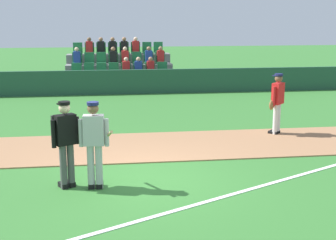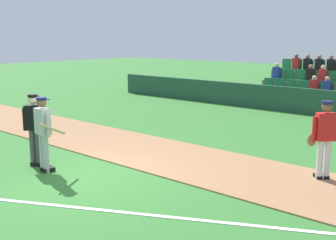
% 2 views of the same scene
% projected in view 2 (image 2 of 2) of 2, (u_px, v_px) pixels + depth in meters
% --- Properties ---
extents(ground_plane, '(80.00, 80.00, 0.00)m').
position_uv_depth(ground_plane, '(86.00, 175.00, 9.85)').
color(ground_plane, '#33702D').
extents(infield_dirt_path, '(28.00, 2.79, 0.03)m').
position_uv_depth(infield_dirt_path, '(158.00, 153.00, 11.62)').
color(infield_dirt_path, '#9E704C').
rests_on(infield_dirt_path, ground).
extents(foul_line_chalk, '(10.71, 5.59, 0.01)m').
position_uv_depth(foul_line_chalk, '(171.00, 217.00, 7.53)').
color(foul_line_chalk, white).
rests_on(foul_line_chalk, ground).
extents(dugout_fence, '(20.00, 0.16, 1.05)m').
position_uv_depth(dugout_fence, '(297.00, 100.00, 17.74)').
color(dugout_fence, '#234C38').
rests_on(dugout_fence, ground).
extents(stadium_bleachers, '(5.00, 2.95, 2.30)m').
position_uv_depth(stadium_bleachers, '(316.00, 93.00, 19.10)').
color(stadium_bleachers, slate).
rests_on(stadium_bleachers, ground).
extents(batter_grey_jersey, '(0.67, 0.79, 1.76)m').
position_uv_depth(batter_grey_jersey, '(43.00, 131.00, 9.91)').
color(batter_grey_jersey, '#B2B2B2').
rests_on(batter_grey_jersey, ground).
extents(umpire_home_plate, '(0.54, 0.45, 1.76)m').
position_uv_depth(umpire_home_plate, '(35.00, 126.00, 10.37)').
color(umpire_home_plate, '#4C4C4C').
rests_on(umpire_home_plate, ground).
extents(runner_red_jersey, '(0.57, 0.50, 1.76)m').
position_uv_depth(runner_red_jersey, '(324.00, 137.00, 9.34)').
color(runner_red_jersey, silver).
rests_on(runner_red_jersey, ground).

